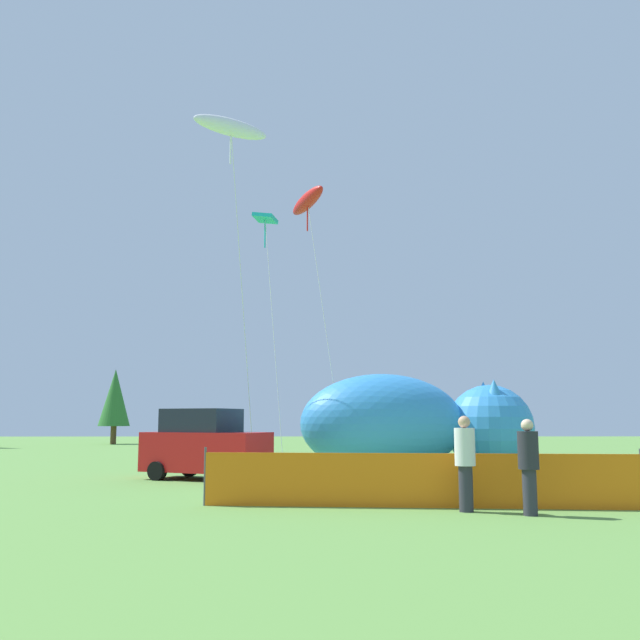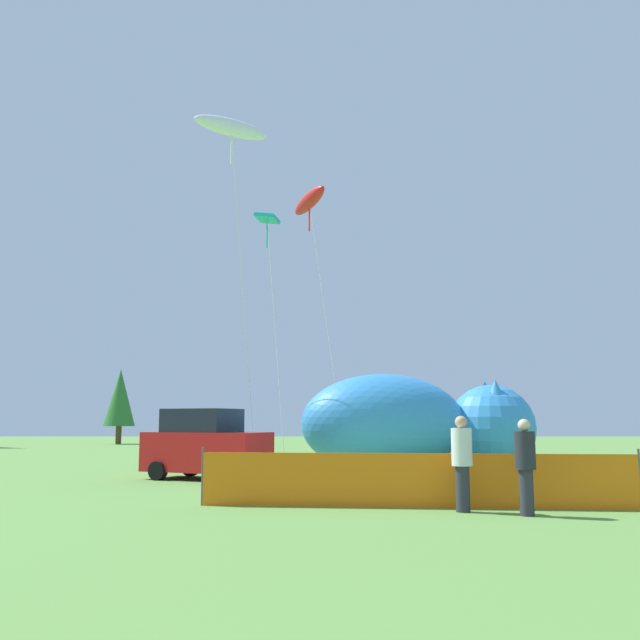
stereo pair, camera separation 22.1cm
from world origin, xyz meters
TOP-DOWN VIEW (x-y plane):
  - ground_plane at (0.00, 0.00)m, footprint 120.00×120.00m
  - parked_car at (-4.60, 3.88)m, footprint 4.19×3.19m
  - folding_chair at (2.00, -1.82)m, footprint 0.73×0.73m
  - inflatable_cat at (2.17, 6.19)m, footprint 8.42×4.22m
  - safety_fence at (0.95, -3.27)m, footprint 9.14×0.95m
  - spectator_in_black_shirt at (2.94, -4.51)m, footprint 0.40×0.40m
  - spectator_in_yellow_shirt at (1.82, -3.93)m, footprint 0.42×0.42m
  - kite_teal_diamond at (-3.30, 11.14)m, footprint 1.55×3.29m
  - kite_white_ghost at (-4.10, 4.89)m, footprint 2.67×3.38m
  - kite_red_lizard at (-1.49, 10.35)m, footprint 2.40×3.69m
  - horizon_tree_east at (-16.26, 35.82)m, footprint 2.36×2.36m

SIDE VIEW (x-z plane):
  - ground_plane at x=0.00m, z-range 0.00..0.00m
  - folding_chair at x=2.00m, z-range 0.08..1.01m
  - safety_fence at x=0.95m, z-range -0.06..1.19m
  - spectator_in_black_shirt at x=2.94m, z-range 0.08..1.93m
  - spectator_in_yellow_shirt at x=1.82m, z-range 0.09..2.00m
  - parked_car at x=-4.60m, z-range -0.04..2.13m
  - inflatable_cat at x=2.17m, z-range -0.13..3.26m
  - horizon_tree_east at x=-16.26m, z-range 0.64..6.28m
  - kite_teal_diamond at x=-3.30m, z-range 4.86..15.48m
  - kite_red_lizard at x=-1.49m, z-range 5.19..16.61m
  - kite_white_ghost at x=-4.10m, z-range 5.70..17.88m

